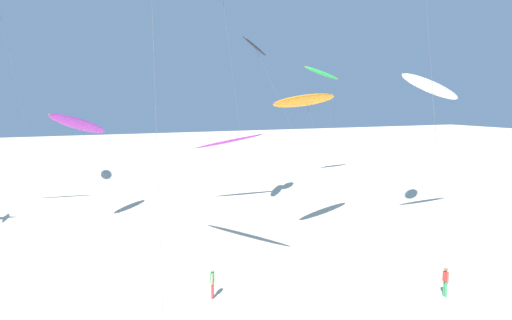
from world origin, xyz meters
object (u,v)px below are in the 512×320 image
at_px(flying_kite_8, 432,87).
at_px(person_near_right, 212,282).
at_px(flying_kite_2, 306,100).
at_px(flying_kite_3, 255,47).
at_px(person_near_left, 445,281).
at_px(flying_kite_5, 229,141).
at_px(flying_kite_6, 79,124).
at_px(flying_kite_7, 322,73).

xyz_separation_m(flying_kite_8, person_near_right, (-22.18, -7.25, -10.95)).
distance_m(flying_kite_2, flying_kite_3, 11.65).
distance_m(person_near_left, person_near_right, 12.91).
xyz_separation_m(flying_kite_5, flying_kite_6, (-14.70, -2.58, 2.20)).
relative_size(flying_kite_6, flying_kite_8, 0.76).
relative_size(flying_kite_3, flying_kite_7, 1.09).
distance_m(flying_kite_7, person_near_right, 44.51).
height_order(flying_kite_6, flying_kite_7, flying_kite_7).
height_order(flying_kite_7, person_near_left, flying_kite_7).
xyz_separation_m(flying_kite_3, flying_kite_8, (11.18, -11.69, -4.01)).
height_order(flying_kite_5, person_near_left, flying_kite_5).
relative_size(flying_kite_5, person_near_right, 4.36).
xyz_separation_m(flying_kite_3, flying_kite_7, (16.11, 13.69, -1.50)).
xyz_separation_m(flying_kite_5, person_near_left, (2.38, -27.20, -5.65)).
distance_m(flying_kite_2, flying_kite_8, 11.62).
bearing_deg(flying_kite_5, person_near_left, -85.00).
distance_m(flying_kite_5, flying_kite_6, 15.09).
height_order(flying_kite_8, person_near_left, flying_kite_8).
bearing_deg(flying_kite_2, flying_kite_7, 55.79).
relative_size(flying_kite_6, flying_kite_7, 0.65).
height_order(flying_kite_6, person_near_right, flying_kite_6).
bearing_deg(flying_kite_3, person_near_left, -87.94).
bearing_deg(flying_kite_2, flying_kite_8, -6.02).
distance_m(flying_kite_3, flying_kite_7, 21.19).
bearing_deg(person_near_right, flying_kite_2, 38.40).
distance_m(flying_kite_5, flying_kite_7, 21.96).
bearing_deg(flying_kite_2, person_near_right, -141.60).
relative_size(flying_kite_3, person_near_right, 9.91).
distance_m(flying_kite_2, person_near_left, 16.81).
distance_m(flying_kite_6, person_near_left, 30.98).
relative_size(person_near_left, person_near_right, 0.97).
bearing_deg(flying_kite_8, flying_kite_6, 155.81).
height_order(flying_kite_2, flying_kite_5, flying_kite_2).
bearing_deg(flying_kite_6, flying_kite_3, -2.16).
height_order(flying_kite_7, flying_kite_8, flying_kite_7).
relative_size(flying_kite_6, person_near_right, 5.93).
xyz_separation_m(flying_kite_3, flying_kite_5, (-1.52, 3.19, -9.33)).
bearing_deg(person_near_left, flying_kite_7, 67.99).
bearing_deg(flying_kite_7, flying_kite_8, -100.99).
distance_m(flying_kite_6, flying_kite_7, 35.32).
height_order(flying_kite_2, flying_kite_3, flying_kite_3).
bearing_deg(flying_kite_6, flying_kite_2, -34.91).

